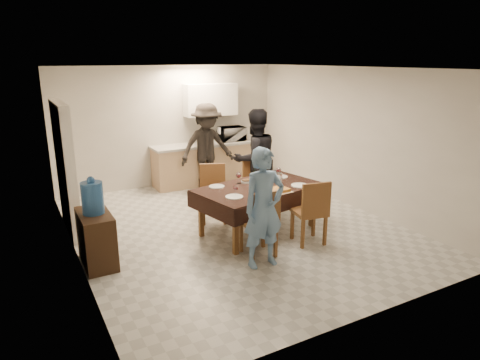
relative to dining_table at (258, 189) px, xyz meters
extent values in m
cube|color=beige|center=(-0.26, 0.33, -0.73)|extent=(5.00, 6.00, 0.02)
cube|color=white|center=(-0.26, 0.33, 1.87)|extent=(5.00, 6.00, 0.02)
cube|color=beige|center=(-0.26, 3.33, 0.57)|extent=(5.00, 0.02, 2.60)
cube|color=beige|center=(-0.26, -2.67, 0.57)|extent=(5.00, 0.02, 2.60)
cube|color=beige|center=(-2.76, 0.33, 0.57)|extent=(0.02, 6.00, 2.60)
cube|color=beige|center=(2.24, 0.33, 0.57)|extent=(0.02, 6.00, 2.60)
cube|color=white|center=(-2.68, 1.53, 0.32)|extent=(0.15, 1.40, 2.10)
cube|color=tan|center=(0.34, 3.01, -0.30)|extent=(2.20, 0.60, 0.86)
cube|color=#A1A19C|center=(0.34, 3.01, 0.16)|extent=(2.24, 0.64, 0.05)
cube|color=white|center=(0.64, 3.15, 1.12)|extent=(1.20, 0.34, 0.70)
cube|color=black|center=(0.00, 0.00, 0.01)|extent=(2.15, 1.51, 0.04)
cube|color=brown|center=(0.00, 0.00, -0.37)|extent=(0.07, 0.07, 0.72)
cube|color=brown|center=(-0.45, -0.75, -0.24)|extent=(0.48, 0.48, 0.05)
cube|color=brown|center=(-0.45, -0.96, 0.03)|extent=(0.46, 0.07, 0.49)
cube|color=brown|center=(0.45, -0.75, -0.24)|extent=(0.54, 0.54, 0.05)
cube|color=brown|center=(0.45, -0.96, 0.04)|extent=(0.46, 0.13, 0.49)
cube|color=brown|center=(-0.45, 0.75, -0.25)|extent=(0.58, 0.58, 0.05)
cube|color=brown|center=(-0.45, 0.55, 0.02)|extent=(0.43, 0.21, 0.48)
cube|color=brown|center=(0.45, 0.75, -0.24)|extent=(0.53, 0.53, 0.05)
cube|color=brown|center=(0.45, 0.54, 0.04)|extent=(0.46, 0.12, 0.49)
cube|color=#321F10|center=(-2.54, 0.06, -0.36)|extent=(0.40, 0.80, 0.74)
cylinder|color=#2E62A8|center=(-2.54, 0.06, 0.23)|extent=(0.29, 0.29, 0.43)
cylinder|color=white|center=(0.35, -0.05, 0.13)|extent=(0.12, 0.12, 0.19)
cube|color=gold|center=(0.10, -0.38, 0.06)|extent=(0.44, 0.34, 0.05)
cylinder|color=silver|center=(0.30, 0.18, 0.07)|extent=(0.20, 0.20, 0.08)
cylinder|color=silver|center=(-0.05, 0.28, 0.05)|extent=(0.19, 0.19, 0.03)
cylinder|color=silver|center=(-0.60, -0.30, 0.04)|extent=(0.26, 0.26, 0.02)
cylinder|color=silver|center=(0.60, -0.30, 0.04)|extent=(0.29, 0.29, 0.02)
cylinder|color=silver|center=(-0.60, 0.30, 0.04)|extent=(0.25, 0.25, 0.01)
cylinder|color=silver|center=(0.60, 0.30, 0.04)|extent=(0.29, 0.29, 0.02)
imported|color=white|center=(1.09, 3.01, 0.34)|extent=(0.58, 0.39, 0.32)
imported|color=#658DB9|center=(-0.55, -1.05, 0.09)|extent=(0.61, 0.41, 1.64)
imported|color=black|center=(0.55, 1.05, 0.20)|extent=(0.91, 0.71, 1.87)
imported|color=black|center=(0.26, 2.56, 0.19)|extent=(1.19, 0.69, 1.85)
camera|label=1|loc=(-3.41, -5.61, 2.02)|focal=32.00mm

